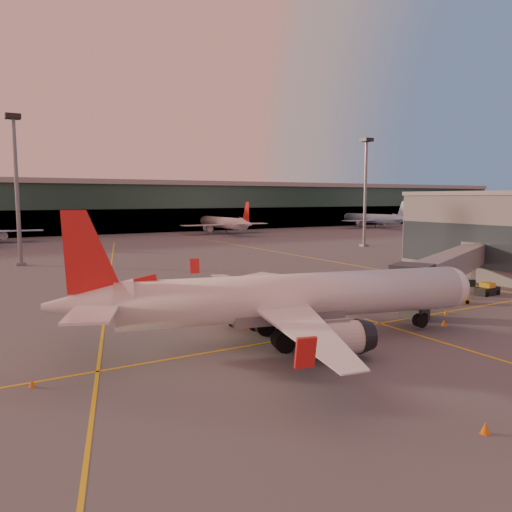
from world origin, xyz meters
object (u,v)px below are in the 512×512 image
main_airplane (284,299)px  gpu_cart (459,298)px  catering_truck (254,298)px  pushback_tug (487,290)px

main_airplane → gpu_cart: 25.24m
main_airplane → gpu_cart: size_ratio=15.99×
catering_truck → main_airplane: bearing=-118.3°
main_airplane → catering_truck: main_airplane is taller
catering_truck → gpu_cart: 24.68m
catering_truck → pushback_tug: size_ratio=2.15×
main_airplane → pushback_tug: 32.43m
gpu_cart → pushback_tug: size_ratio=0.75×
main_airplane → catering_truck: size_ratio=5.59×
gpu_cart → main_airplane: bearing=-151.3°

